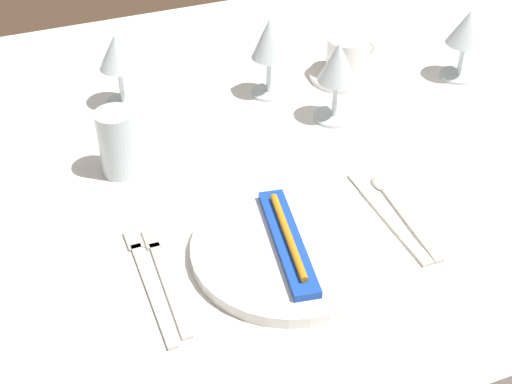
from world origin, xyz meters
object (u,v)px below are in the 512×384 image
object	(u,v)px
dinner_plate	(288,249)
wine_glass_left	(337,68)
toothbrush_package	(288,240)
wine_glass_centre	(269,43)
fork_outer	(165,275)
drink_tumbler	(118,143)
wine_glass_far	(117,56)
wine_glass_right	(467,32)
spoon_soup	(397,205)
dinner_knife	(390,219)
fork_inner	(148,279)
coffee_cup_left	(347,55)

from	to	relation	value
dinner_plate	wine_glass_left	distance (m)	0.37
toothbrush_package	wine_glass_left	size ratio (longest dim) A/B	1.47
wine_glass_centre	toothbrush_package	bearing A→B (deg)	-108.50
wine_glass_centre	wine_glass_left	xyz separation A→B (m)	(0.08, -0.12, -0.00)
fork_outer	drink_tumbler	world-z (taller)	drink_tumbler
wine_glass_far	dinner_plate	bearing A→B (deg)	-75.34
fork_outer	wine_glass_right	bearing A→B (deg)	24.95
fork_outer	drink_tumbler	bearing A→B (deg)	90.33
wine_glass_left	wine_glass_far	size ratio (longest dim) A/B	1.06
toothbrush_package	spoon_soup	distance (m)	0.20
toothbrush_package	dinner_knife	xyz separation A→B (m)	(0.17, 0.01, -0.02)
fork_inner	wine_glass_centre	size ratio (longest dim) A/B	1.51
fork_inner	wine_glass_far	bearing A→B (deg)	81.08
wine_glass_centre	drink_tumbler	xyz separation A→B (m)	(-0.31, -0.13, -0.05)
dinner_plate	dinner_knife	distance (m)	0.17
wine_glass_far	coffee_cup_left	bearing A→B (deg)	-7.94
fork_inner	spoon_soup	size ratio (longest dim) A/B	1.11
wine_glass_right	wine_glass_far	distance (m)	0.63
toothbrush_package	wine_glass_centre	world-z (taller)	wine_glass_centre
spoon_soup	drink_tumbler	size ratio (longest dim) A/B	1.86
wine_glass_centre	wine_glass_right	xyz separation A→B (m)	(0.36, -0.07, -0.01)
dinner_knife	drink_tumbler	world-z (taller)	drink_tumbler
toothbrush_package	wine_glass_right	world-z (taller)	wine_glass_right
coffee_cup_left	wine_glass_far	world-z (taller)	wine_glass_far
wine_glass_centre	wine_glass_far	bearing A→B (deg)	166.24
dinner_plate	fork_inner	distance (m)	0.19
fork_outer	spoon_soup	xyz separation A→B (m)	(0.36, 0.01, 0.00)
drink_tumbler	coffee_cup_left	bearing A→B (deg)	16.49
dinner_plate	fork_inner	world-z (taller)	dinner_plate
coffee_cup_left	drink_tumbler	xyz separation A→B (m)	(-0.47, -0.14, 0.01)
fork_inner	wine_glass_centre	xyz separation A→B (m)	(0.33, 0.38, 0.10)
dinner_plate	wine_glass_right	distance (m)	0.60
wine_glass_left	drink_tumbler	bearing A→B (deg)	-177.58
wine_glass_far	wine_glass_right	bearing A→B (deg)	-12.38
fork_inner	dinner_plate	bearing A→B (deg)	-6.22
wine_glass_far	toothbrush_package	bearing A→B (deg)	-75.34
wine_glass_left	drink_tumbler	world-z (taller)	wine_glass_left
wine_glass_right	wine_glass_far	size ratio (longest dim) A/B	0.99
dinner_plate	fork_outer	world-z (taller)	dinner_plate
dinner_plate	wine_glass_right	world-z (taller)	wine_glass_right
fork_outer	fork_inner	distance (m)	0.02
toothbrush_package	fork_inner	distance (m)	0.19
fork_inner	dinner_knife	world-z (taller)	same
spoon_soup	wine_glass_centre	xyz separation A→B (m)	(-0.06, 0.37, 0.10)
fork_outer	fork_inner	world-z (taller)	same
coffee_cup_left	wine_glass_centre	xyz separation A→B (m)	(-0.16, -0.00, 0.06)
wine_glass_right	drink_tumbler	xyz separation A→B (m)	(-0.67, -0.06, -0.04)
toothbrush_package	dinner_knife	bearing A→B (deg)	4.17
wine_glass_far	drink_tumbler	bearing A→B (deg)	-103.86
spoon_soup	coffee_cup_left	world-z (taller)	coffee_cup_left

